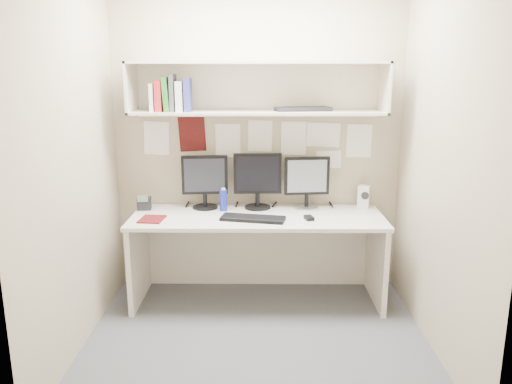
{
  "coord_description": "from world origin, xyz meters",
  "views": [
    {
      "loc": [
        0.02,
        -3.17,
        1.84
      ],
      "look_at": [
        -0.01,
        0.35,
        0.99
      ],
      "focal_mm": 35.0,
      "sensor_mm": 36.0,
      "label": 1
    }
  ],
  "objects_px": {
    "desk": "(257,258)",
    "monitor_right": "(307,180)",
    "monitor_left": "(205,179)",
    "desk_phone": "(144,203)",
    "maroon_notebook": "(152,219)",
    "keyboard": "(253,218)",
    "monitor_center": "(258,178)",
    "speaker": "(364,196)"
  },
  "relations": [
    {
      "from": "monitor_left",
      "to": "keyboard",
      "type": "distance_m",
      "value": 0.59
    },
    {
      "from": "keyboard",
      "to": "speaker",
      "type": "distance_m",
      "value": 1.01
    },
    {
      "from": "maroon_notebook",
      "to": "monitor_center",
      "type": "bearing_deg",
      "value": 29.51
    },
    {
      "from": "maroon_notebook",
      "to": "desk_phone",
      "type": "relative_size",
      "value": 1.61
    },
    {
      "from": "keyboard",
      "to": "desk_phone",
      "type": "xyz_separation_m",
      "value": [
        -0.91,
        0.3,
        0.04
      ]
    },
    {
      "from": "monitor_center",
      "to": "keyboard",
      "type": "xyz_separation_m",
      "value": [
        -0.03,
        -0.36,
        -0.24
      ]
    },
    {
      "from": "monitor_right",
      "to": "desk_phone",
      "type": "bearing_deg",
      "value": 177.11
    },
    {
      "from": "monitor_center",
      "to": "desk_phone",
      "type": "bearing_deg",
      "value": -177.79
    },
    {
      "from": "speaker",
      "to": "desk_phone",
      "type": "height_order",
      "value": "speaker"
    },
    {
      "from": "monitor_center",
      "to": "desk_phone",
      "type": "height_order",
      "value": "monitor_center"
    },
    {
      "from": "monitor_left",
      "to": "monitor_right",
      "type": "relative_size",
      "value": 1.02
    },
    {
      "from": "desk",
      "to": "speaker",
      "type": "height_order",
      "value": "speaker"
    },
    {
      "from": "keyboard",
      "to": "maroon_notebook",
      "type": "relative_size",
      "value": 2.28
    },
    {
      "from": "monitor_left",
      "to": "maroon_notebook",
      "type": "height_order",
      "value": "monitor_left"
    },
    {
      "from": "monitor_left",
      "to": "monitor_center",
      "type": "height_order",
      "value": "monitor_center"
    },
    {
      "from": "monitor_right",
      "to": "desk_phone",
      "type": "distance_m",
      "value": 1.36
    },
    {
      "from": "monitor_left",
      "to": "keyboard",
      "type": "height_order",
      "value": "monitor_left"
    },
    {
      "from": "monitor_center",
      "to": "monitor_right",
      "type": "height_order",
      "value": "monitor_center"
    },
    {
      "from": "desk",
      "to": "monitor_right",
      "type": "height_order",
      "value": "monitor_right"
    },
    {
      "from": "keyboard",
      "to": "maroon_notebook",
      "type": "xyz_separation_m",
      "value": [
        -0.78,
        -0.0,
        -0.01
      ]
    },
    {
      "from": "monitor_left",
      "to": "maroon_notebook",
      "type": "relative_size",
      "value": 2.05
    },
    {
      "from": "monitor_center",
      "to": "keyboard",
      "type": "distance_m",
      "value": 0.43
    },
    {
      "from": "monitor_right",
      "to": "monitor_left",
      "type": "bearing_deg",
      "value": 174.6
    },
    {
      "from": "speaker",
      "to": "desk_phone",
      "type": "bearing_deg",
      "value": -158.45
    },
    {
      "from": "monitor_right",
      "to": "speaker",
      "type": "distance_m",
      "value": 0.51
    },
    {
      "from": "monitor_center",
      "to": "maroon_notebook",
      "type": "bearing_deg",
      "value": -157.47
    },
    {
      "from": "monitor_left",
      "to": "monitor_center",
      "type": "relative_size",
      "value": 0.96
    },
    {
      "from": "monitor_left",
      "to": "desk",
      "type": "bearing_deg",
      "value": -32.14
    },
    {
      "from": "desk",
      "to": "monitor_right",
      "type": "distance_m",
      "value": 0.76
    },
    {
      "from": "monitor_center",
      "to": "monitor_right",
      "type": "bearing_deg",
      "value": -1.37
    },
    {
      "from": "keyboard",
      "to": "speaker",
      "type": "bearing_deg",
      "value": 33.85
    },
    {
      "from": "keyboard",
      "to": "desk_phone",
      "type": "relative_size",
      "value": 3.67
    },
    {
      "from": "desk_phone",
      "to": "maroon_notebook",
      "type": "bearing_deg",
      "value": -74.04
    },
    {
      "from": "monitor_center",
      "to": "maroon_notebook",
      "type": "distance_m",
      "value": 0.92
    },
    {
      "from": "monitor_center",
      "to": "monitor_right",
      "type": "relative_size",
      "value": 1.07
    },
    {
      "from": "monitor_left",
      "to": "desk_phone",
      "type": "relative_size",
      "value": 3.32
    },
    {
      "from": "monitor_right",
      "to": "keyboard",
      "type": "distance_m",
      "value": 0.61
    },
    {
      "from": "monitor_right",
      "to": "desk_phone",
      "type": "relative_size",
      "value": 3.24
    },
    {
      "from": "desk",
      "to": "desk_phone",
      "type": "distance_m",
      "value": 1.04
    },
    {
      "from": "monitor_left",
      "to": "desk_phone",
      "type": "height_order",
      "value": "monitor_left"
    },
    {
      "from": "desk",
      "to": "keyboard",
      "type": "bearing_deg",
      "value": -104.07
    },
    {
      "from": "maroon_notebook",
      "to": "monitor_left",
      "type": "bearing_deg",
      "value": 49.54
    }
  ]
}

